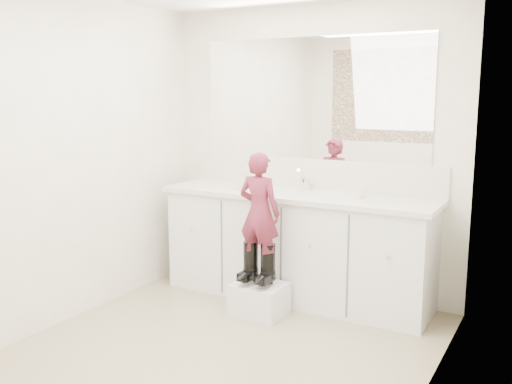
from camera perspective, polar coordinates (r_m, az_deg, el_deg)
The scene contains 16 objects.
floor at distance 3.87m, azimuth -4.14°, elevation -15.98°, with size 3.00×3.00×0.00m, color #807353.
wall_back at distance 4.83m, azimuth 5.54°, elevation 4.05°, with size 2.60×2.60×0.00m, color beige.
wall_left at distance 4.37m, azimuth -18.74°, elevation 2.96°, with size 3.00×3.00×0.00m, color beige.
wall_right at distance 3.01m, azimuth 16.72°, elevation 0.13°, with size 3.00×3.00×0.00m, color beige.
vanity_cabinet at distance 4.73m, azimuth 4.03°, elevation -5.63°, with size 2.20×0.55×0.85m, color silver.
countertop at distance 4.61m, azimuth 4.02°, elevation -0.34°, with size 2.28×0.58×0.04m, color beige.
backsplash at distance 4.84m, azimuth 5.44°, elevation 1.86°, with size 2.28×0.03×0.25m, color beige.
mirror at distance 4.79m, azimuth 5.57°, elevation 9.28°, with size 2.00×0.02×1.00m, color white.
faucet at distance 4.75m, azimuth 4.88°, elevation 0.80°, with size 0.08×0.08×0.10m, color silver.
cup at distance 4.45m, azimuth 10.40°, elevation -0.00°, with size 0.10×0.10×0.09m, color beige.
soap_bottle at distance 4.76m, azimuth -1.38°, elevation 1.54°, with size 0.10×0.10×0.21m, color beige.
step_stool at distance 4.45m, azimuth 0.33°, elevation -10.67°, with size 0.39×0.32×0.25m, color silver.
boot_left at distance 4.40m, azimuth -0.53°, elevation -7.02°, with size 0.12×0.22×0.32m, color black, non-canonical shape.
boot_right at distance 4.33m, azimuth 1.21°, elevation -7.31°, with size 0.12×0.22×0.32m, color black, non-canonical shape.
toddler at distance 4.26m, azimuth 0.34°, elevation -2.08°, with size 0.33×0.22×0.91m, color #AA3455.
toothbrush at distance 4.21m, azimuth 1.17°, elevation -0.93°, with size 0.01×0.01×0.14m, color #D65389.
Camera 1 is at (1.94, -2.90, 1.69)m, focal length 40.00 mm.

